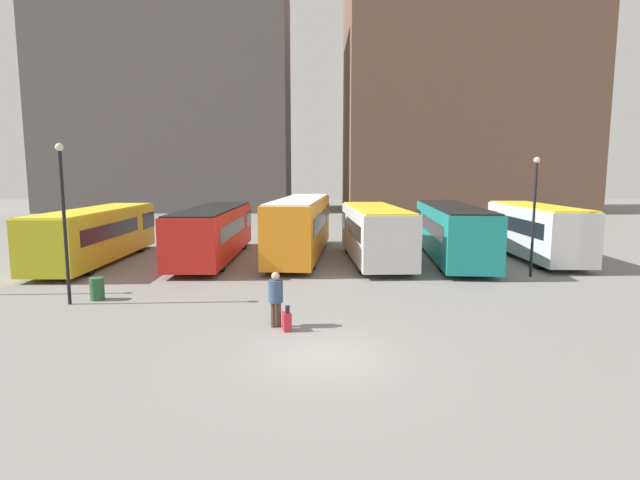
{
  "coord_description": "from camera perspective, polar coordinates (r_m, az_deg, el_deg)",
  "views": [
    {
      "loc": [
        -0.22,
        -12.48,
        4.74
      ],
      "look_at": [
        -0.03,
        9.45,
        1.81
      ],
      "focal_mm": 28.0,
      "sensor_mm": 36.0,
      "label": 1
    }
  ],
  "objects": [
    {
      "name": "lamp_post_1",
      "position": [
        24.7,
        23.29,
        3.5
      ],
      "size": [
        0.28,
        0.28,
        5.47
      ],
      "color": "black",
      "rests_on": "ground_plane"
    },
    {
      "name": "bus_2",
      "position": [
        28.53,
        -2.17,
        1.75
      ],
      "size": [
        3.54,
        12.46,
        3.35
      ],
      "rotation": [
        0.0,
        0.0,
        1.48
      ],
      "color": "orange",
      "rests_on": "ground_plane"
    },
    {
      "name": "building_block_left",
      "position": [
        69.27,
        -16.78,
        14.99
      ],
      "size": [
        30.42,
        13.51,
        28.01
      ],
      "color": "#5B5656",
      "rests_on": "ground_plane"
    },
    {
      "name": "bus_3",
      "position": [
        26.9,
        6.29,
        0.9
      ],
      "size": [
        3.04,
        9.72,
        2.98
      ],
      "rotation": [
        0.0,
        0.0,
        1.62
      ],
      "color": "silver",
      "rests_on": "ground_plane"
    },
    {
      "name": "bus_0",
      "position": [
        29.31,
        -24.11,
        0.73
      ],
      "size": [
        2.61,
        11.2,
        2.87
      ],
      "rotation": [
        0.0,
        0.0,
        1.57
      ],
      "color": "gold",
      "rests_on": "ground_plane"
    },
    {
      "name": "ground_plane",
      "position": [
        13.35,
        0.5,
        -13.18
      ],
      "size": [
        160.0,
        160.0,
        0.0
      ],
      "primitive_type": "plane",
      "color": "slate"
    },
    {
      "name": "building_block_right",
      "position": [
        70.07,
        15.88,
        18.96
      ],
      "size": [
        29.42,
        17.35,
        37.71
      ],
      "color": "brown",
      "rests_on": "ground_plane"
    },
    {
      "name": "lamp_post_0",
      "position": [
        20.0,
        -27.24,
        2.93
      ],
      "size": [
        0.28,
        0.28,
        5.79
      ],
      "color": "black",
      "rests_on": "ground_plane"
    },
    {
      "name": "bus_4",
      "position": [
        28.68,
        14.79,
        1.13
      ],
      "size": [
        3.56,
        12.17,
        2.98
      ],
      "rotation": [
        0.0,
        0.0,
        1.48
      ],
      "color": "#19847F",
      "rests_on": "ground_plane"
    },
    {
      "name": "bus_1",
      "position": [
        28.36,
        -12.04,
        1.03
      ],
      "size": [
        2.68,
        11.65,
        2.87
      ],
      "rotation": [
        0.0,
        0.0,
        1.57
      ],
      "color": "red",
      "rests_on": "ground_plane"
    },
    {
      "name": "traveler",
      "position": [
        15.54,
        -5.08,
        -6.21
      ],
      "size": [
        0.55,
        0.55,
        1.74
      ],
      "rotation": [
        0.0,
        0.0,
        1.83
      ],
      "color": "#4C3828",
      "rests_on": "ground_plane"
    },
    {
      "name": "suitcase",
      "position": [
        15.35,
        -3.82,
        -9.26
      ],
      "size": [
        0.32,
        0.43,
        0.82
      ],
      "rotation": [
        0.0,
        0.0,
        1.83
      ],
      "color": "#B7232D",
      "rests_on": "ground_plane"
    },
    {
      "name": "bus_5",
      "position": [
        30.1,
        23.4,
        1.06
      ],
      "size": [
        2.57,
        9.14,
        3.01
      ],
      "rotation": [
        0.0,
        0.0,
        1.56
      ],
      "color": "silver",
      "rests_on": "ground_plane"
    },
    {
      "name": "trash_bin",
      "position": [
        20.67,
        -24.13,
        -5.11
      ],
      "size": [
        0.52,
        0.52,
        0.85
      ],
      "color": "#285633",
      "rests_on": "ground_plane"
    }
  ]
}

